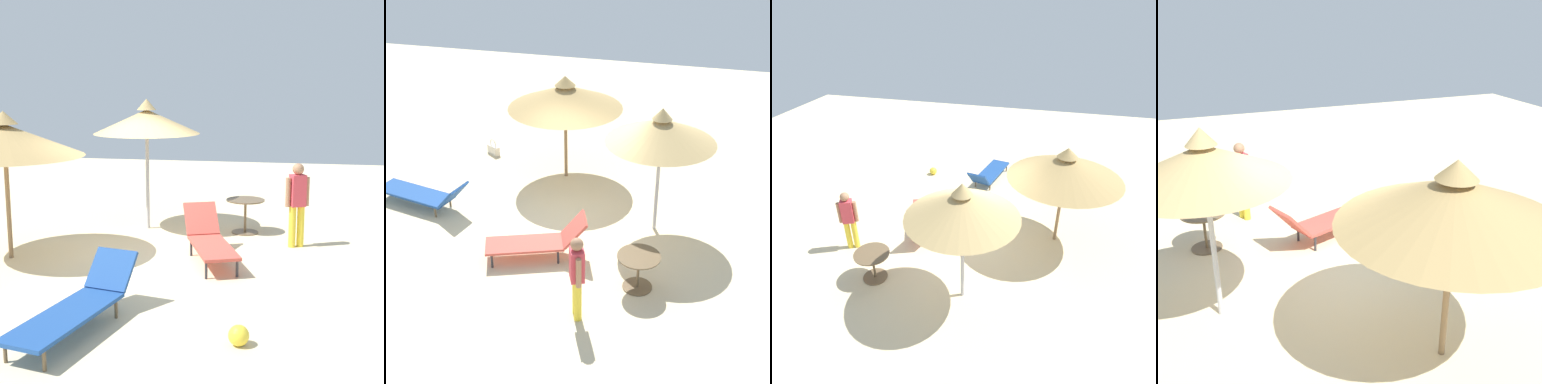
% 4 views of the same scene
% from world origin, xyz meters
% --- Properties ---
extents(ground, '(24.00, 24.00, 0.10)m').
position_xyz_m(ground, '(0.00, 0.00, -0.05)').
color(ground, beige).
extents(parasol_umbrella_near_left, '(2.13, 2.13, 2.63)m').
position_xyz_m(parasol_umbrella_near_left, '(-1.67, -0.29, 2.18)').
color(parasol_umbrella_near_left, '#B2B2B7').
rests_on(parasol_umbrella_near_left, ground).
extents(parasol_umbrella_center, '(2.64, 2.64, 2.50)m').
position_xyz_m(parasol_umbrella_center, '(0.74, -2.08, 2.02)').
color(parasol_umbrella_center, olive).
rests_on(parasol_umbrella_center, ground).
extents(lounge_chair_edge, '(1.99, 1.23, 0.84)m').
position_xyz_m(lounge_chair_edge, '(0.29, 1.28, 0.38)').
color(lounge_chair_edge, '#CC4C3F').
rests_on(lounge_chair_edge, ground).
extents(lounge_chair_near_right, '(2.27, 1.04, 0.75)m').
position_xyz_m(lounge_chair_near_right, '(3.33, 0.14, 0.32)').
color(lounge_chair_near_right, '#1E478C').
rests_on(lounge_chair_near_right, ground).
extents(person_standing_back, '(0.31, 0.42, 1.54)m').
position_xyz_m(person_standing_back, '(-0.83, 2.71, 0.86)').
color(person_standing_back, yellow).
rests_on(person_standing_back, ground).
extents(side_table_round, '(0.76, 0.76, 0.68)m').
position_xyz_m(side_table_round, '(-1.67, 1.70, 0.47)').
color(side_table_round, brown).
rests_on(side_table_round, ground).
extents(beach_ball, '(0.24, 0.24, 0.24)m').
position_xyz_m(beach_ball, '(3.40, 2.10, 0.12)').
color(beach_ball, yellow).
rests_on(beach_ball, ground).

